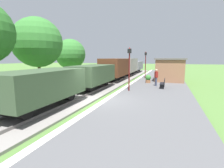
% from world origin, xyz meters
% --- Properties ---
extents(ground_plane, '(160.00, 160.00, 0.00)m').
position_xyz_m(ground_plane, '(0.00, 0.00, 0.00)').
color(ground_plane, '#517A38').
extents(platform_slab, '(6.00, 60.00, 0.25)m').
position_xyz_m(platform_slab, '(3.20, 0.00, 0.12)').
color(platform_slab, '#565659').
rests_on(platform_slab, ground).
extents(platform_edge_stripe, '(0.36, 60.00, 0.01)m').
position_xyz_m(platform_edge_stripe, '(0.40, 0.00, 0.25)').
color(platform_edge_stripe, silver).
rests_on(platform_edge_stripe, platform_slab).
extents(track_ballast, '(3.80, 60.00, 0.12)m').
position_xyz_m(track_ballast, '(-2.40, 0.00, 0.06)').
color(track_ballast, gray).
rests_on(track_ballast, ground).
extents(rail_near, '(0.07, 60.00, 0.14)m').
position_xyz_m(rail_near, '(-1.68, 0.00, 0.19)').
color(rail_near, slate).
rests_on(rail_near, track_ballast).
extents(rail_far, '(0.07, 60.00, 0.14)m').
position_xyz_m(rail_far, '(-3.12, 0.00, 0.19)').
color(rail_far, slate).
rests_on(rail_far, track_ballast).
extents(freight_train, '(2.50, 32.60, 2.72)m').
position_xyz_m(freight_train, '(-2.40, 10.82, 1.53)').
color(freight_train, '#384C33').
rests_on(freight_train, rail_near).
extents(station_hut, '(3.50, 5.80, 2.78)m').
position_xyz_m(station_hut, '(4.40, 12.33, 1.65)').
color(station_hut, '#9E6B4C').
rests_on(station_hut, platform_slab).
extents(bench_near_hut, '(0.42, 1.50, 0.91)m').
position_xyz_m(bench_near_hut, '(3.88, 5.99, 0.72)').
color(bench_near_hut, black).
rests_on(bench_near_hut, platform_slab).
extents(bench_down_platform, '(0.42, 1.50, 0.91)m').
position_xyz_m(bench_down_platform, '(3.88, 16.48, 0.72)').
color(bench_down_platform, black).
rests_on(bench_down_platform, platform_slab).
extents(person_waiting, '(0.38, 0.45, 1.71)m').
position_xyz_m(person_waiting, '(3.14, 6.97, 1.18)').
color(person_waiting, '#474C66').
rests_on(person_waiting, platform_slab).
extents(potted_planter, '(0.64, 0.64, 0.92)m').
position_xyz_m(potted_planter, '(2.12, 8.89, 0.72)').
color(potted_planter, '#9E6642').
rests_on(potted_planter, platform_slab).
extents(lamp_post_near, '(0.28, 0.28, 3.70)m').
position_xyz_m(lamp_post_near, '(1.15, 3.63, 2.80)').
color(lamp_post_near, '#591414').
rests_on(lamp_post_near, platform_slab).
extents(lamp_post_far, '(0.28, 0.28, 3.70)m').
position_xyz_m(lamp_post_far, '(1.15, 13.49, 2.80)').
color(lamp_post_far, '#591414').
rests_on(lamp_post_far, platform_slab).
extents(tree_trackside_mid, '(4.73, 4.73, 6.88)m').
position_xyz_m(tree_trackside_mid, '(-7.76, 2.95, 4.51)').
color(tree_trackside_mid, '#4C3823').
rests_on(tree_trackside_mid, ground).
extents(tree_trackside_far, '(4.26, 4.26, 5.73)m').
position_xyz_m(tree_trackside_far, '(-9.16, 10.67, 3.59)').
color(tree_trackside_far, '#4C3823').
rests_on(tree_trackside_far, ground).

